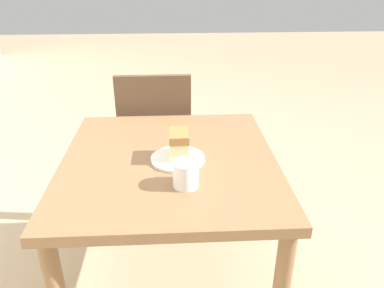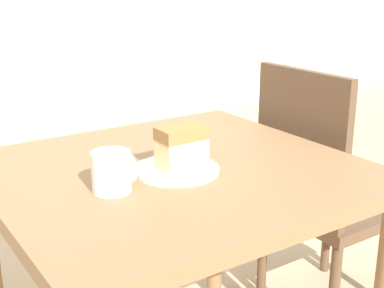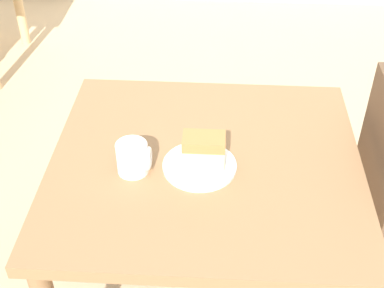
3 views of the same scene
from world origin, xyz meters
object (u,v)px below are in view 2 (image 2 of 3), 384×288
Objects in this scene: dining_table_near at (175,205)px; chair_near_window at (321,191)px; plate at (177,170)px; cake_slice at (182,147)px; coffee_mug at (113,171)px.

dining_table_near is 1.00× the size of chair_near_window.
cake_slice reaches higher than plate.
dining_table_near is 0.18m from cake_slice.
coffee_mug is (-0.85, -0.14, 0.29)m from chair_near_window.
chair_near_window is 7.68× the size of cake_slice.
plate is (-0.67, -0.12, 0.25)m from chair_near_window.
dining_table_near is at bearing 83.55° from cake_slice.
plate is at bearing 7.59° from coffee_mug.
coffee_mug is (-0.20, -0.06, 0.16)m from dining_table_near.
cake_slice is at bearing -28.17° from plate.
chair_near_window is 0.74m from cake_slice.
cake_slice reaches higher than coffee_mug.
coffee_mug reaches higher than dining_table_near.
cake_slice is (-0.00, -0.04, 0.17)m from dining_table_near.
coffee_mug is (-0.19, -0.02, 0.04)m from plate.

